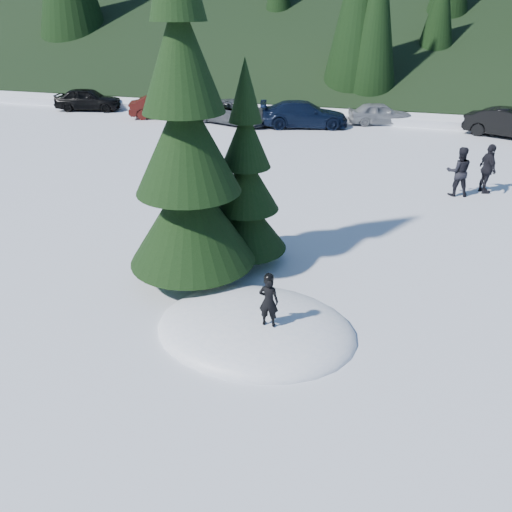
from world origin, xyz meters
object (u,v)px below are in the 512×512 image
(car_0, at_px, (88,99))
(car_4, at_px, (380,113))
(adult_0, at_px, (459,172))
(car_2, at_px, (235,112))
(car_3, at_px, (304,114))
(car_5, at_px, (510,123))
(child_skier, at_px, (269,301))
(adult_1, at_px, (488,169))
(car_1, at_px, (163,107))
(spruce_tall, at_px, (187,154))
(spruce_short, at_px, (246,189))

(car_0, distance_m, car_4, 19.15)
(adult_0, height_order, car_0, adult_0)
(adult_0, xyz_separation_m, car_2, (-11.94, 9.61, -0.24))
(car_3, relative_size, car_5, 1.12)
(child_skier, height_order, adult_1, adult_1)
(adult_0, distance_m, car_3, 12.56)
(adult_0, height_order, car_1, adult_0)
(adult_0, bearing_deg, adult_1, -160.54)
(spruce_tall, height_order, car_3, spruce_tall)
(car_0, bearing_deg, car_3, -105.71)
(child_skier, relative_size, car_0, 0.26)
(spruce_short, xyz_separation_m, car_4, (2.32, 19.16, -1.47))
(child_skier, distance_m, adult_1, 12.71)
(adult_1, height_order, car_2, adult_1)
(car_4, bearing_deg, adult_1, -175.67)
(adult_1, distance_m, car_4, 12.18)
(adult_1, distance_m, car_3, 12.79)
(spruce_short, relative_size, car_5, 1.19)
(car_2, bearing_deg, car_1, 104.35)
(adult_1, height_order, car_5, adult_1)
(car_2, distance_m, car_5, 15.22)
(spruce_tall, relative_size, car_3, 1.70)
(car_5, bearing_deg, car_3, 115.09)
(spruce_short, relative_size, adult_1, 2.88)
(car_4, bearing_deg, car_3, 97.47)
(car_3, bearing_deg, spruce_tall, 168.07)
(spruce_tall, xyz_separation_m, car_4, (3.32, 20.56, -2.69))
(car_3, height_order, car_5, car_5)
(adult_0, distance_m, car_1, 19.57)
(child_skier, relative_size, car_2, 0.23)
(spruce_short, height_order, car_4, spruce_short)
(spruce_tall, height_order, spruce_short, spruce_tall)
(spruce_short, xyz_separation_m, child_skier, (1.59, -3.57, -1.05))
(car_1, bearing_deg, car_2, -115.81)
(car_2, distance_m, car_3, 4.14)
(child_skier, xyz_separation_m, car_4, (0.73, 22.73, -0.41))
(child_skier, bearing_deg, spruce_tall, -40.21)
(adult_1, bearing_deg, adult_0, 100.53)
(car_3, bearing_deg, car_2, 78.39)
(spruce_tall, bearing_deg, car_3, 92.67)
(adult_1, height_order, car_0, adult_1)
(car_2, xyz_separation_m, car_5, (15.20, 0.83, 0.06))
(child_skier, xyz_separation_m, car_3, (-3.46, 20.71, -0.31))
(car_2, bearing_deg, adult_1, -106.17)
(child_skier, height_order, adult_0, adult_0)
(car_1, relative_size, car_2, 0.85)
(adult_0, bearing_deg, car_4, -83.66)
(car_2, bearing_deg, car_4, -56.43)
(adult_0, relative_size, car_3, 0.36)
(car_0, distance_m, car_1, 5.96)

